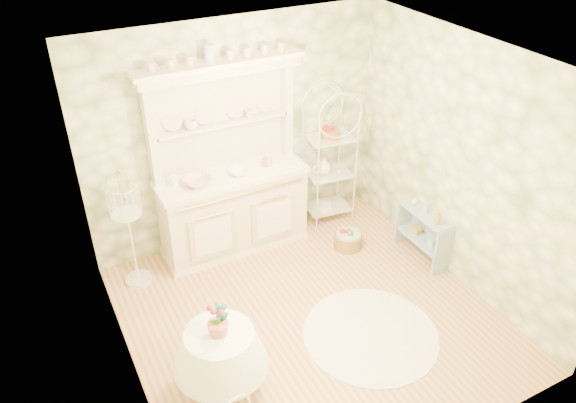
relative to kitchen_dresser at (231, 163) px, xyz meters
name	(u,v)px	position (x,y,z in m)	size (l,w,h in m)	color
floor	(310,317)	(0.20, -1.52, -1.15)	(3.60, 3.60, 0.00)	tan
ceiling	(317,66)	(0.20, -1.52, 1.56)	(3.60, 3.60, 0.00)	white
wall_left	(116,266)	(-1.60, -1.52, 0.21)	(3.60, 3.60, 0.00)	white
wall_right	(463,165)	(2.00, -1.52, 0.21)	(3.60, 3.60, 0.00)	white
wall_back	(236,134)	(0.20, 0.28, 0.21)	(3.60, 3.60, 0.00)	white
wall_front	(444,337)	(0.20, -3.32, 0.21)	(3.60, 3.60, 0.00)	white
kitchen_dresser	(231,163)	(0.00, 0.00, 0.00)	(1.87, 0.61, 2.29)	silver
bakers_rack	(329,157)	(1.33, 0.03, -0.25)	(0.55, 0.40, 1.78)	white
side_shelf	(423,237)	(1.88, -1.24, -0.86)	(0.25, 0.66, 0.57)	#8CACC0
round_table	(221,359)	(-0.96, -1.98, -0.75)	(0.73, 0.73, 0.80)	white
birdcage_stand	(130,233)	(-1.24, -0.11, -0.48)	(0.31, 0.31, 1.33)	white
floor_basket	(348,240)	(1.21, -0.67, -1.04)	(0.32, 0.32, 0.21)	olive
lace_rug	(371,334)	(0.62, -2.03, -1.14)	(1.37, 1.37, 0.01)	white
bowl_floral	(198,184)	(-0.42, -0.05, -0.13)	(0.31, 0.31, 0.08)	white
bowl_white	(238,174)	(0.07, -0.05, -0.13)	(0.21, 0.21, 0.07)	white
cup_left	(191,127)	(-0.37, 0.16, 0.47)	(0.14, 0.14, 0.11)	white
cup_right	(249,115)	(0.32, 0.15, 0.47)	(0.11, 0.11, 0.10)	white
potted_geranium	(220,321)	(-0.93, -1.98, -0.30)	(0.17, 0.11, 0.32)	#3F7238
bottle_amber	(438,219)	(1.85, -1.45, -0.46)	(0.07, 0.07, 0.18)	#AD822F
bottle_blue	(425,209)	(1.88, -1.21, -0.49)	(0.05, 0.05, 0.11)	#98BCDC
bottle_glass	(415,202)	(1.88, -1.01, -0.50)	(0.07, 0.07, 0.10)	silver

